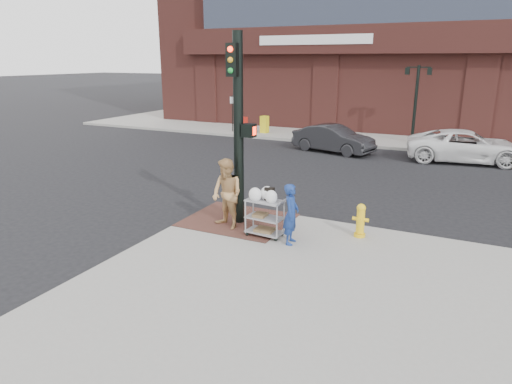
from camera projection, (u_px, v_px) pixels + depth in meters
The scene contains 13 objects.
ground at pixel (242, 240), 11.74m from camera, with size 220.00×220.00×0.00m, color black.
brick_curb_ramp at pixel (238, 220), 12.72m from camera, with size 2.80×2.40×0.01m, color #4B2B23.
lamp_post at pixel (416, 95), 23.97m from camera, with size 1.32×0.22×4.00m.
parking_sign at pixel (232, 113), 27.90m from camera, with size 0.05×0.05×2.20m, color black.
traffic_signal_pole at pixel (239, 125), 11.81m from camera, with size 0.61×0.51×5.00m.
woman_blue at pixel (291, 214), 10.93m from camera, with size 0.54×0.36×1.49m, color navy.
pedestrian_tan at pixel (227, 194), 11.92m from camera, with size 0.90×0.70×1.86m, color tan.
sedan_dark at pixel (333, 139), 22.54m from camera, with size 1.42×4.08×1.34m, color black.
minivan_white at pixel (466, 146), 20.39m from camera, with size 2.36×5.11×1.42m, color white.
utility_cart at pixel (265, 214), 11.43m from camera, with size 0.97×0.60×1.28m.
fire_hydrant at pixel (361, 220), 11.43m from camera, with size 0.41×0.29×0.87m.
newsbox_red at pixel (244, 124), 27.89m from camera, with size 0.38×0.35×0.91m, color #B61C14.
newsbox_yellow at pixel (264, 124), 27.57m from camera, with size 0.42×0.38×1.01m, color yellow.
Camera 1 is at (5.09, -9.66, 4.48)m, focal length 32.00 mm.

